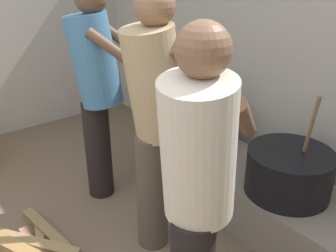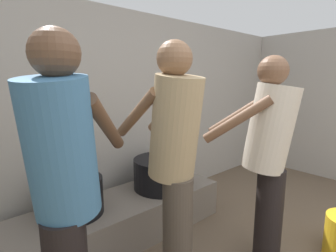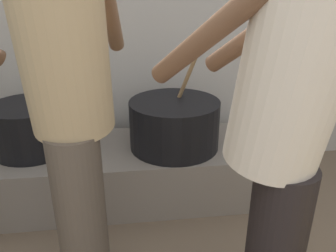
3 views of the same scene
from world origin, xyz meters
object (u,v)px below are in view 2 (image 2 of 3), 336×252
Objects in this scene: cooking_pot_secondary at (162,173)px; cook_in_cream_shirt at (268,151)px; cook_in_tan_shirt at (175,154)px; cook_in_blue_shirt at (64,185)px; cooking_pot_main at (73,196)px.

cook_in_cream_shirt is (0.19, -0.99, 0.40)m from cooking_pot_secondary.
cooking_pot_secondary is 0.96m from cook_in_tan_shirt.
cook_in_blue_shirt is (-1.18, -0.71, 0.43)m from cooking_pot_secondary.
cooking_pot_main is 0.47× the size of cook_in_cream_shirt.
cook_in_cream_shirt is at bearing -45.10° from cooking_pot_main.
cook_in_tan_shirt reaches higher than cook_in_cream_shirt.
cooking_pot_main is 0.95m from cook_in_blue_shirt.
cooking_pot_main is at bearing 134.90° from cook_in_cream_shirt.
cook_in_cream_shirt reaches higher than cooking_pot_secondary.
cooking_pot_secondary is 0.48× the size of cook_in_cream_shirt.
cooking_pot_main is at bearing 175.34° from cooking_pot_secondary.
cooking_pot_secondary is at bearing 31.12° from cook_in_blue_shirt.
cook_in_tan_shirt is 0.70m from cook_in_blue_shirt.
cook_in_tan_shirt reaches higher than cooking_pot_secondary.
cooking_pot_main is 1.54m from cook_in_cream_shirt.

